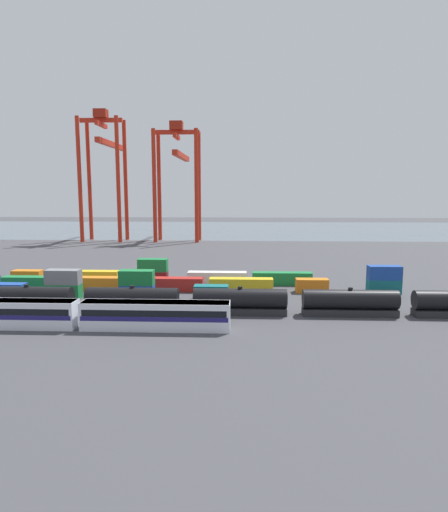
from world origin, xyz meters
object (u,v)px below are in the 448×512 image
at_px(gantry_crane_central, 178,169).
at_px(shipping_container_9, 102,284).
at_px(passenger_train, 79,313).
at_px(shipping_container_19, 153,277).
at_px(shipping_container_8, 34,283).
at_px(gantry_crane_west, 105,162).
at_px(freight_tank_row, 240,301).
at_px(shipping_container_18, 90,277).
at_px(shipping_container_17, 28,276).

bearing_deg(gantry_crane_central, shipping_container_9, -91.12).
distance_m(passenger_train, shipping_container_19, 30.86).
xyz_separation_m(passenger_train, shipping_container_8, (-17.83, 23.88, -0.84)).
relative_size(shipping_container_8, shipping_container_19, 2.00).
relative_size(shipping_container_8, gantry_crane_west, 0.24).
bearing_deg(shipping_container_19, freight_tank_row, -50.94).
bearing_deg(shipping_container_9, shipping_container_8, 180.00).
distance_m(passenger_train, gantry_crane_central, 117.38).
relative_size(shipping_container_18, shipping_container_19, 2.00).
distance_m(shipping_container_19, gantry_crane_west, 95.41).
xyz_separation_m(shipping_container_8, shipping_container_18, (8.62, 6.69, 0.00)).
bearing_deg(shipping_container_18, gantry_crane_central, 85.53).
xyz_separation_m(shipping_container_9, shipping_container_18, (-4.79, 6.69, 0.00)).
relative_size(shipping_container_17, shipping_container_18, 0.50).
distance_m(shipping_container_8, shipping_container_9, 13.41).
height_order(shipping_container_9, gantry_crane_west, gantry_crane_west).
distance_m(shipping_container_8, shipping_container_18, 10.92).
bearing_deg(gantry_crane_west, gantry_crane_central, 0.58).
bearing_deg(passenger_train, freight_tank_row, 20.05).
bearing_deg(shipping_container_17, gantry_crane_west, 95.99).
relative_size(shipping_container_19, gantry_crane_central, 0.13).
bearing_deg(passenger_train, gantry_crane_west, 105.32).
xyz_separation_m(shipping_container_9, shipping_container_17, (-18.11, 6.69, 0.00)).
height_order(passenger_train, shipping_container_19, passenger_train).
bearing_deg(gantry_crane_central, gantry_crane_west, -179.42).
height_order(shipping_container_9, shipping_container_17, same).
bearing_deg(shipping_container_18, shipping_container_9, -54.42).
height_order(passenger_train, shipping_container_8, passenger_train).
xyz_separation_m(passenger_train, shipping_container_17, (-22.53, 30.58, -0.84)).
distance_m(shipping_container_18, gantry_crane_west, 91.31).
distance_m(shipping_container_17, shipping_container_19, 26.63).
bearing_deg(freight_tank_row, shipping_container_19, 129.06).
height_order(shipping_container_17, shipping_container_18, same).
xyz_separation_m(shipping_container_8, shipping_container_17, (-4.69, 6.69, 0.00)).
bearing_deg(freight_tank_row, shipping_container_18, 144.56).
distance_m(shipping_container_8, gantry_crane_west, 95.90).
xyz_separation_m(freight_tank_row, shipping_container_8, (-40.14, 15.74, -0.78)).
height_order(shipping_container_8, shipping_container_9, same).
distance_m(shipping_container_9, gantry_crane_west, 98.68).
xyz_separation_m(shipping_container_8, gantry_crane_west, (-13.47, 90.37, 29.13)).
relative_size(freight_tank_row, shipping_container_8, 6.77).
bearing_deg(gantry_crane_west, passenger_train, -74.68).
xyz_separation_m(freight_tank_row, shipping_container_19, (-18.20, 22.43, -0.78)).
bearing_deg(freight_tank_row, passenger_train, -159.95).
distance_m(passenger_train, shipping_container_17, 37.99).
bearing_deg(shipping_container_9, passenger_train, -79.51).
xyz_separation_m(shipping_container_17, shipping_container_19, (26.63, 0.00, 0.00)).
xyz_separation_m(shipping_container_8, shipping_container_9, (13.41, 0.00, 0.00)).
distance_m(shipping_container_17, shipping_container_18, 13.32).
xyz_separation_m(freight_tank_row, shipping_container_17, (-44.84, 22.43, -0.78)).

